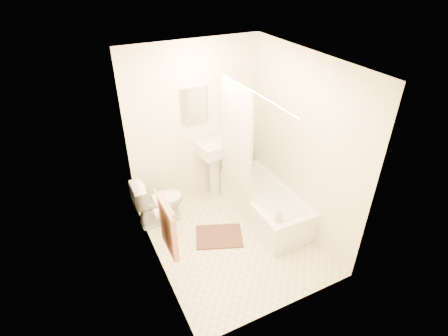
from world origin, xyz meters
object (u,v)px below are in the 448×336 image
toilet (159,201)px  soap_bottle (278,214)px  sink (215,166)px  bathtub (264,203)px  bath_mat (219,236)px

toilet → soap_bottle: size_ratio=3.66×
toilet → sink: (1.00, 0.26, 0.17)m
toilet → sink: 1.05m
sink → bathtub: bearing=-70.1°
sink → bathtub: sink is taller
sink → toilet: bearing=-172.4°
sink → bathtub: 0.95m
toilet → bath_mat: (0.61, -0.69, -0.33)m
sink → soap_bottle: sink is taller
toilet → bathtub: toilet is taller
toilet → sink: size_ratio=0.68×
bathtub → soap_bottle: size_ratio=8.13×
bathtub → soap_bottle: bearing=-108.1°
bath_mat → soap_bottle: 0.93m
toilet → bath_mat: size_ratio=1.13×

